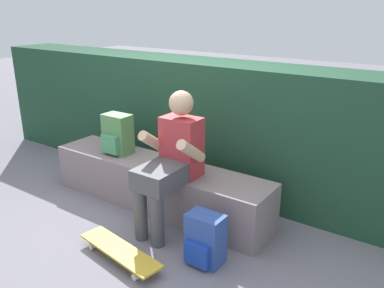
# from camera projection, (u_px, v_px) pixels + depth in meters

# --- Properties ---
(ground_plane) EXTENTS (24.00, 24.00, 0.00)m
(ground_plane) POSITION_uv_depth(u_px,v_px,m) (130.00, 222.00, 3.64)
(ground_plane) COLOR slate
(bench_main) EXTENTS (2.32, 0.48, 0.45)m
(bench_main) POSITION_uv_depth(u_px,v_px,m) (158.00, 185.00, 3.87)
(bench_main) COLOR gray
(bench_main) RESTS_ON ground
(person_skater) EXTENTS (0.49, 0.62, 1.20)m
(person_skater) POSITION_uv_depth(u_px,v_px,m) (172.00, 158.00, 3.38)
(person_skater) COLOR #B73338
(person_skater) RESTS_ON ground
(skateboard_near_person) EXTENTS (0.82, 0.32, 0.09)m
(skateboard_near_person) POSITION_uv_depth(u_px,v_px,m) (120.00, 251.00, 3.09)
(skateboard_near_person) COLOR gold
(skateboard_near_person) RESTS_ON ground
(backpack_on_bench) EXTENTS (0.28, 0.23, 0.40)m
(backpack_on_bench) POSITION_uv_depth(u_px,v_px,m) (117.00, 135.00, 4.00)
(backpack_on_bench) COLOR #51894C
(backpack_on_bench) RESTS_ON bench_main
(backpack_on_ground) EXTENTS (0.28, 0.23, 0.40)m
(backpack_on_ground) POSITION_uv_depth(u_px,v_px,m) (205.00, 240.00, 3.02)
(backpack_on_ground) COLOR #2D4C99
(backpack_on_ground) RESTS_ON ground
(hedge_row) EXTENTS (5.33, 0.61, 1.33)m
(hedge_row) POSITION_uv_depth(u_px,v_px,m) (181.00, 118.00, 4.49)
(hedge_row) COLOR #1E442D
(hedge_row) RESTS_ON ground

